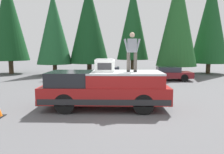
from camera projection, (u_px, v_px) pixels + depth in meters
ground_plane at (118, 110)px, 9.34m from camera, size 90.00×90.00×0.00m
pickup_truck at (105, 89)px, 9.58m from camera, size 2.01×5.54×1.65m
compressor_unit at (105, 65)px, 9.37m from camera, size 0.65×0.84×0.56m
person_on_truck_bed at (132, 51)px, 9.29m from camera, size 0.29×0.72×1.69m
parked_car_maroon at (167, 74)px, 18.57m from camera, size 1.64×4.10×1.16m
parked_car_navy at (107, 74)px, 18.61m from camera, size 1.64×4.10×1.16m
conifer_far_left at (211, 20)px, 23.35m from camera, size 3.84×3.84×10.43m
conifer_left at (177, 18)px, 21.20m from camera, size 3.97×3.97×10.33m
conifer_center_left at (133, 23)px, 23.40m from camera, size 3.45×3.45×9.48m
conifer_center_right at (89, 23)px, 22.85m from camera, size 4.21×4.21×9.66m
conifer_right at (54, 28)px, 22.26m from camera, size 3.60×3.60×8.48m
conifer_far_right at (8, 19)px, 23.21m from camera, size 4.03×4.03×10.36m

